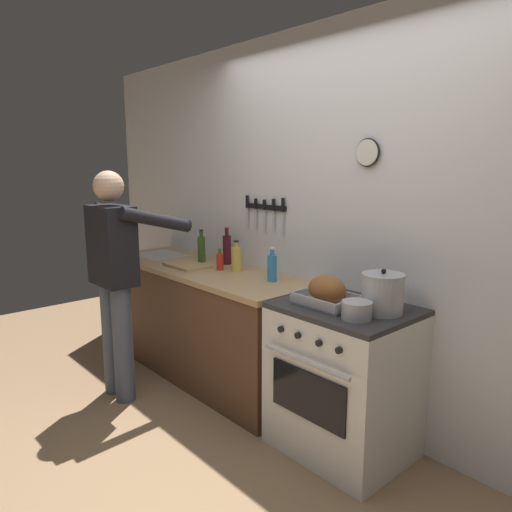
% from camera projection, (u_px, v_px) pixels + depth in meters
% --- Properties ---
extents(ground_plane, '(8.00, 8.00, 0.00)m').
position_uv_depth(ground_plane, '(184.00, 504.00, 2.45)').
color(ground_plane, '#937251').
extents(wall_back, '(6.00, 0.13, 2.60)m').
position_uv_depth(wall_back, '(356.00, 228.00, 3.08)').
color(wall_back, silver).
rests_on(wall_back, ground).
extents(counter_block, '(2.03, 0.65, 0.90)m').
position_uv_depth(counter_block, '(203.00, 320.00, 3.90)').
color(counter_block, brown).
rests_on(counter_block, ground).
extents(stove, '(0.76, 0.67, 0.90)m').
position_uv_depth(stove, '(343.00, 379.00, 2.85)').
color(stove, white).
rests_on(stove, ground).
extents(person_cook, '(0.51, 0.63, 1.66)m').
position_uv_depth(person_cook, '(116.00, 271.00, 3.43)').
color(person_cook, '#4C566B').
rests_on(person_cook, ground).
extents(roasting_pan, '(0.35, 0.26, 0.18)m').
position_uv_depth(roasting_pan, '(327.00, 292.00, 2.77)').
color(roasting_pan, '#B7B7BC').
rests_on(roasting_pan, stove).
extents(stock_pot, '(0.23, 0.23, 0.25)m').
position_uv_depth(stock_pot, '(383.00, 293.00, 2.62)').
color(stock_pot, '#B7B7BC').
rests_on(stock_pot, stove).
extents(saucepan, '(0.16, 0.16, 0.09)m').
position_uv_depth(saucepan, '(357.00, 310.00, 2.53)').
color(saucepan, '#B7B7BC').
rests_on(saucepan, stove).
extents(cutting_board, '(0.36, 0.24, 0.02)m').
position_uv_depth(cutting_board, '(187.00, 265.00, 3.82)').
color(cutting_board, tan).
rests_on(cutting_board, counter_block).
extents(bottle_dish_soap, '(0.07, 0.07, 0.24)m').
position_uv_depth(bottle_dish_soap, '(272.00, 267.00, 3.33)').
color(bottle_dish_soap, '#338CCC').
rests_on(bottle_dish_soap, counter_block).
extents(bottle_hot_sauce, '(0.05, 0.05, 0.17)m').
position_uv_depth(bottle_hot_sauce, '(220.00, 261.00, 3.69)').
color(bottle_hot_sauce, red).
rests_on(bottle_hot_sauce, counter_block).
extents(bottle_cooking_oil, '(0.08, 0.08, 0.24)m').
position_uv_depth(bottle_cooking_oil, '(236.00, 258.00, 3.64)').
color(bottle_cooking_oil, gold).
rests_on(bottle_cooking_oil, counter_block).
extents(bottle_olive_oil, '(0.06, 0.06, 0.27)m').
position_uv_depth(bottle_olive_oil, '(202.00, 249.00, 3.97)').
color(bottle_olive_oil, '#385623').
rests_on(bottle_olive_oil, counter_block).
extents(bottle_wine_red, '(0.07, 0.07, 0.30)m').
position_uv_depth(bottle_wine_red, '(227.00, 249.00, 3.89)').
color(bottle_wine_red, '#47141E').
rests_on(bottle_wine_red, counter_block).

